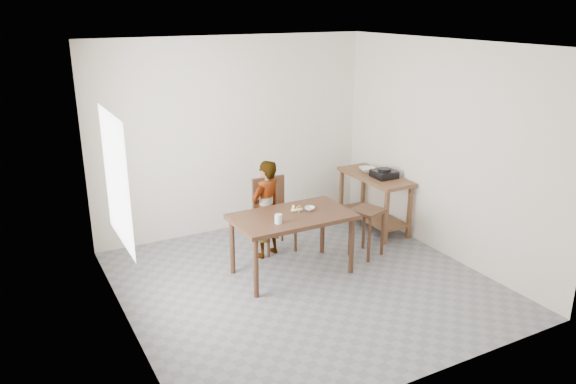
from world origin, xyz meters
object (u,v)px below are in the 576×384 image
prep_counter (374,202)px  dining_chair (275,215)px  dining_table (292,244)px  child (266,209)px  stool (366,232)px

prep_counter → dining_chair: (-1.57, 0.02, 0.07)m
dining_table → child: child is taller
prep_counter → stool: prep_counter is taller
dining_table → dining_chair: bearing=78.4°
dining_table → stool: size_ratio=2.22×
dining_chair → stool: bearing=-36.7°
child → stool: bearing=130.9°
dining_table → stool: dining_table is taller
prep_counter → child: 1.78m
dining_table → child: (-0.04, 0.60, 0.26)m
dining_table → dining_chair: (0.15, 0.72, 0.09)m
dining_chair → child: bearing=-146.9°
dining_table → prep_counter: 1.86m
prep_counter → dining_chair: dining_chair is taller
dining_table → child: bearing=94.3°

